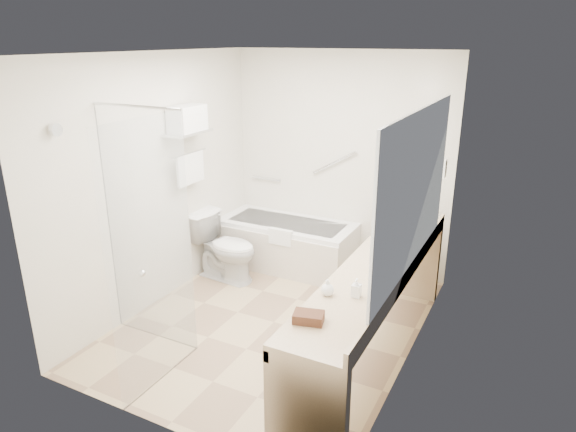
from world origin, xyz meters
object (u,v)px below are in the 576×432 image
at_px(bathtub, 287,244).
at_px(vanity_counter, 374,292).
at_px(water_bottle_left, 393,234).
at_px(amenity_basket, 309,317).
at_px(toilet, 225,247).

xyz_separation_m(bathtub, vanity_counter, (1.52, -1.39, 0.36)).
bearing_deg(vanity_counter, bathtub, 137.65).
bearing_deg(water_bottle_left, amenity_basket, -94.03).
bearing_deg(vanity_counter, toilet, 159.02).
bearing_deg(water_bottle_left, bathtub, 151.68).
xyz_separation_m(bathtub, water_bottle_left, (1.49, -0.81, 0.67)).
bearing_deg(vanity_counter, water_bottle_left, 92.96).
relative_size(vanity_counter, water_bottle_left, 12.87).
relative_size(amenity_basket, water_bottle_left, 0.94).
bearing_deg(toilet, amenity_basket, -128.49).
xyz_separation_m(vanity_counter, toilet, (-1.97, 0.76, -0.26)).
height_order(bathtub, amenity_basket, amenity_basket).
distance_m(bathtub, amenity_basket, 2.81).
bearing_deg(amenity_basket, water_bottle_left, 85.97).
distance_m(vanity_counter, water_bottle_left, 0.66).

